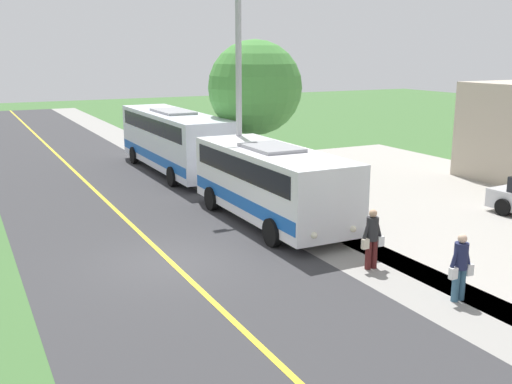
# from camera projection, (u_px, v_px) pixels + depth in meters

# --- Properties ---
(ground_plane) EXTENTS (120.00, 120.00, 0.00)m
(ground_plane) POSITION_uv_depth(u_px,v_px,m) (171.00, 262.00, 17.15)
(ground_plane) COLOR #3D6633
(road_surface) EXTENTS (8.00, 100.00, 0.01)m
(road_surface) POSITION_uv_depth(u_px,v_px,m) (171.00, 262.00, 17.15)
(road_surface) COLOR #333335
(road_surface) RESTS_ON ground
(sidewalk) EXTENTS (2.40, 100.00, 0.01)m
(sidewalk) POSITION_uv_depth(u_px,v_px,m) (322.00, 237.00, 19.44)
(sidewalk) COLOR gray
(sidewalk) RESTS_ON ground
(road_centre_line) EXTENTS (0.16, 100.00, 0.00)m
(road_centre_line) POSITION_uv_depth(u_px,v_px,m) (171.00, 262.00, 17.15)
(road_centre_line) COLOR gold
(road_centre_line) RESTS_ON ground
(shuttle_bus_front) EXTENTS (2.78, 7.98, 2.74)m
(shuttle_bus_front) POSITION_uv_depth(u_px,v_px,m) (271.00, 180.00, 20.86)
(shuttle_bus_front) COLOR white
(shuttle_bus_front) RESTS_ON ground
(transit_bus_rear) EXTENTS (2.68, 10.23, 3.09)m
(transit_bus_rear) POSITION_uv_depth(u_px,v_px,m) (174.00, 138.00, 29.59)
(transit_bus_rear) COLOR silver
(transit_bus_rear) RESTS_ON ground
(pedestrian_with_bags) EXTENTS (0.72, 0.34, 1.70)m
(pedestrian_with_bags) POSITION_uv_depth(u_px,v_px,m) (460.00, 265.00, 14.30)
(pedestrian_with_bags) COLOR #335972
(pedestrian_with_bags) RESTS_ON ground
(pedestrian_waiting) EXTENTS (0.72, 0.34, 1.72)m
(pedestrian_waiting) POSITION_uv_depth(u_px,v_px,m) (372.00, 237.00, 16.42)
(pedestrian_waiting) COLOR #4C1919
(pedestrian_waiting) RESTS_ON ground
(street_light_pole) EXTENTS (1.97, 0.24, 8.24)m
(street_light_pole) POSITION_uv_depth(u_px,v_px,m) (236.00, 88.00, 23.36)
(street_light_pole) COLOR #9E9EA3
(street_light_pole) RESTS_ON ground
(tree_curbside) EXTENTS (4.37, 4.37, 6.47)m
(tree_curbside) POSITION_uv_depth(u_px,v_px,m) (255.00, 88.00, 27.42)
(tree_curbside) COLOR #4C3826
(tree_curbside) RESTS_ON ground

